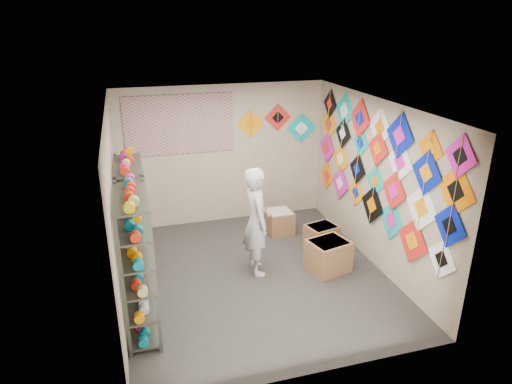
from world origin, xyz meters
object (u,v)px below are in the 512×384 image
object	(u,v)px
shopkeeper	(256,221)
shelf_rack_front	(137,265)
carton_c	(279,222)
shelf_rack_back	(134,223)
carton_a	(328,256)
carton_b	(322,237)

from	to	relation	value
shopkeeper	shelf_rack_front	bearing A→B (deg)	119.38
shelf_rack_front	carton_c	bearing A→B (deg)	39.77
shelf_rack_back	carton_a	bearing A→B (deg)	-11.81
shelf_rack_front	shelf_rack_back	xyz separation A→B (m)	(0.00, 1.30, 0.00)
shelf_rack_front	shopkeeper	bearing A→B (deg)	28.09
shelf_rack_front	carton_a	size ratio (longest dim) A/B	3.07
shelf_rack_back	shopkeeper	bearing A→B (deg)	-9.82
carton_a	carton_b	xyz separation A→B (m)	(0.22, 0.74, -0.05)
shelf_rack_back	carton_c	bearing A→B (deg)	18.85
carton_b	carton_c	bearing A→B (deg)	109.71
carton_a	shelf_rack_back	bearing A→B (deg)	154.10
shelf_rack_front	carton_b	size ratio (longest dim) A/B	3.68
carton_c	shopkeeper	bearing A→B (deg)	-123.90
shelf_rack_front	shelf_rack_back	distance (m)	1.30
shelf_rack_back	carton_a	xyz separation A→B (m)	(2.95, -0.62, -0.69)
shopkeeper	carton_b	world-z (taller)	shopkeeper
shelf_rack_front	carton_c	xyz separation A→B (m)	(2.65, 2.20, -0.73)
carton_a	carton_b	bearing A→B (deg)	59.65
carton_b	carton_c	xyz separation A→B (m)	(-0.52, 0.78, 0.01)
carton_a	carton_b	world-z (taller)	carton_a
shopkeeper	carton_c	xyz separation A→B (m)	(0.81, 1.22, -0.66)
shelf_rack_front	carton_c	size ratio (longest dim) A/B	3.74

